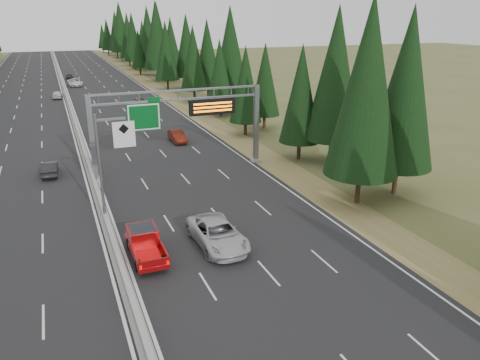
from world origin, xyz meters
name	(u,v)px	position (x,y,z in m)	size (l,w,h in m)	color
road	(68,101)	(0.00, 80.00, 0.04)	(32.00, 260.00, 0.08)	black
shoulder_right	(167,95)	(17.80, 80.00, 0.03)	(3.60, 260.00, 0.06)	olive
median_barrier	(67,99)	(0.00, 80.00, 0.41)	(0.70, 260.00, 0.85)	gray
sign_gantry	(186,117)	(8.92, 34.88, 5.27)	(16.75, 0.98, 7.80)	slate
hov_sign_pole	(108,162)	(0.58, 24.97, 4.72)	(2.80, 0.50, 8.00)	slate
tree_row_right	(198,48)	(22.12, 73.27, 8.95)	(11.89, 243.96, 18.59)	black
silver_minivan	(217,234)	(6.39, 18.90, 0.91)	(2.74, 5.95, 1.65)	#B8B6BC
red_pickup	(144,241)	(1.75, 19.48, 1.00)	(1.83, 5.13, 1.67)	black
car_ahead_green	(137,112)	(8.91, 61.63, 0.85)	(1.83, 4.55, 1.55)	#155E32
car_ahead_dkred	(177,136)	(10.76, 45.75, 0.76)	(1.44, 4.13, 1.36)	#5D190D
car_ahead_dkgrey	(142,104)	(10.96, 68.50, 0.72)	(1.80, 4.44, 1.29)	black
car_ahead_white	(75,82)	(2.41, 98.98, 0.85)	(2.55, 5.53, 1.54)	silver
car_ahead_far	(69,76)	(1.99, 111.33, 0.73)	(1.54, 3.82, 1.30)	black
car_onc_near	(50,168)	(-3.50, 38.25, 0.73)	(1.38, 3.95, 1.30)	black
car_onc_white	(57,95)	(-1.50, 83.71, 0.78)	(1.65, 4.10, 1.40)	silver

